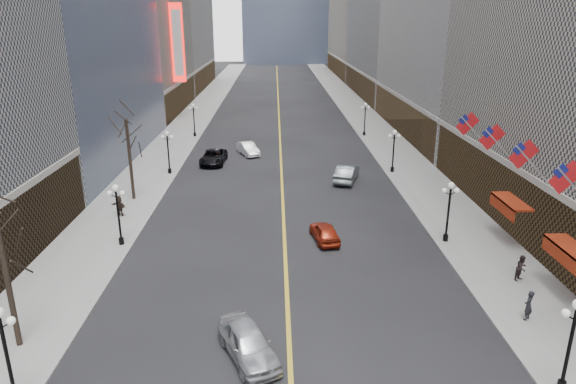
{
  "coord_description": "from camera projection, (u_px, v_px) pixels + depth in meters",
  "views": [
    {
      "loc": [
        -0.61,
        -4.19,
        15.6
      ],
      "look_at": [
        -0.1,
        16.17,
        8.71
      ],
      "focal_mm": 32.0,
      "sensor_mm": 36.0,
      "label": 1
    }
  ],
  "objects": [
    {
      "name": "streetlamp_east_1",
      "position": [
        449.0,
        206.0,
        36.74
      ],
      "size": [
        1.26,
        0.44,
        4.52
      ],
      "color": "black",
      "rests_on": "sidewalk_east"
    },
    {
      "name": "sidewalk_east",
      "position": [
        374.0,
        130.0,
        75.58
      ],
      "size": [
        6.0,
        230.0,
        0.15
      ],
      "primitive_type": "cube",
      "color": "gray",
      "rests_on": "ground"
    },
    {
      "name": "streetlamp_west_2",
      "position": [
        168.0,
        148.0,
        53.23
      ],
      "size": [
        1.26,
        0.44,
        4.52
      ],
      "color": "black",
      "rests_on": "sidewalk_west"
    },
    {
      "name": "flag_5",
      "position": [
        469.0,
        126.0,
        42.05
      ],
      "size": [
        2.87,
        0.12,
        2.87
      ],
      "color": "#B2B2B7",
      "rests_on": "ground"
    },
    {
      "name": "streetlamp_east_3",
      "position": [
        365.0,
        116.0,
        70.83
      ],
      "size": [
        1.26,
        0.44,
        4.52
      ],
      "color": "black",
      "rests_on": "sidewalk_east"
    },
    {
      "name": "ped_west_far",
      "position": [
        119.0,
        206.0,
        42.21
      ],
      "size": [
        1.54,
        1.19,
        1.66
      ],
      "primitive_type": "imported",
      "rotation": [
        0.0,
        0.0,
        -0.55
      ],
      "color": "black",
      "rests_on": "sidewalk_west"
    },
    {
      "name": "car_nb_mid",
      "position": [
        248.0,
        149.0,
        61.86
      ],
      "size": [
        3.14,
        4.74,
        1.48
      ],
      "primitive_type": "imported",
      "rotation": [
        0.0,
        0.0,
        0.39
      ],
      "color": "white",
      "rests_on": "ground"
    },
    {
      "name": "awning_c",
      "position": [
        509.0,
        203.0,
        36.79
      ],
      "size": [
        1.4,
        4.0,
        0.93
      ],
      "color": "maroon",
      "rests_on": "ground"
    },
    {
      "name": "streetlamp_west_3",
      "position": [
        194.0,
        117.0,
        70.28
      ],
      "size": [
        1.26,
        0.44,
        4.52
      ],
      "color": "black",
      "rests_on": "sidewalk_west"
    },
    {
      "name": "streetlamp_west_1",
      "position": [
        118.0,
        209.0,
        36.19
      ],
      "size": [
        1.26,
        0.44,
        4.52
      ],
      "color": "black",
      "rests_on": "sidewalk_west"
    },
    {
      "name": "car_nb_far",
      "position": [
        213.0,
        157.0,
        58.04
      ],
      "size": [
        2.87,
        5.69,
        1.54
      ],
      "primitive_type": "imported",
      "rotation": [
        0.0,
        0.0,
        -0.06
      ],
      "color": "black",
      "rests_on": "ground"
    },
    {
      "name": "flag_4",
      "position": [
        494.0,
        139.0,
        37.31
      ],
      "size": [
        2.87,
        0.12,
        2.87
      ],
      "color": "#B2B2B7",
      "rests_on": "ground"
    },
    {
      "name": "flag_2",
      "position": [
        569.0,
        180.0,
        27.84
      ],
      "size": [
        2.87,
        0.12,
        2.87
      ],
      "color": "#B2B2B7",
      "rests_on": "ground"
    },
    {
      "name": "streetlamp_east_0",
      "position": [
        571.0,
        337.0,
        21.59
      ],
      "size": [
        1.26,
        0.44,
        4.52
      ],
      "color": "black",
      "rests_on": "sidewalk_east"
    },
    {
      "name": "flag_3",
      "position": [
        526.0,
        157.0,
        32.58
      ],
      "size": [
        2.87,
        0.12,
        2.87
      ],
      "color": "#B2B2B7",
      "rests_on": "ground"
    },
    {
      "name": "streetlamp_west_0",
      "position": [
        5.0,
        345.0,
        21.03
      ],
      "size": [
        1.26,
        0.44,
        4.52
      ],
      "color": "black",
      "rests_on": "sidewalk_west"
    },
    {
      "name": "ped_ne_corner",
      "position": [
        528.0,
        305.0,
        27.53
      ],
      "size": [
        0.77,
        0.76,
        1.72
      ],
      "primitive_type": "imported",
      "rotation": [
        0.0,
        0.0,
        3.89
      ],
      "color": "black",
      "rests_on": "sidewalk_east"
    },
    {
      "name": "awning_b",
      "position": [
        569.0,
        251.0,
        29.21
      ],
      "size": [
        1.4,
        4.0,
        0.93
      ],
      "color": "maroon",
      "rests_on": "ground"
    },
    {
      "name": "sidewalk_west",
      "position": [
        184.0,
        131.0,
        74.92
      ],
      "size": [
        6.0,
        230.0,
        0.15
      ],
      "primitive_type": "cube",
      "color": "gray",
      "rests_on": "ground"
    },
    {
      "name": "theatre_marquee",
      "position": [
        178.0,
        43.0,
        80.53
      ],
      "size": [
        2.0,
        0.55,
        12.0
      ],
      "color": "red",
      "rests_on": "ground"
    },
    {
      "name": "ped_east_walk",
      "position": [
        522.0,
        268.0,
        31.72
      ],
      "size": [
        0.92,
        0.81,
        1.67
      ],
      "primitive_type": "imported",
      "rotation": [
        0.0,
        0.0,
        0.58
      ],
      "color": "black",
      "rests_on": "sidewalk_east"
    },
    {
      "name": "car_sb_far",
      "position": [
        347.0,
        173.0,
        51.7
      ],
      "size": [
        3.27,
        5.51,
        1.72
      ],
      "primitive_type": "imported",
      "rotation": [
        0.0,
        0.0,
        2.84
      ],
      "color": "#555C5D",
      "rests_on": "ground"
    },
    {
      "name": "tree_west_far",
      "position": [
        127.0,
        132.0,
        44.55
      ],
      "size": [
        3.6,
        3.6,
        7.92
      ],
      "color": "#2D231C",
      "rests_on": "sidewalk_west"
    },
    {
      "name": "car_nb_near",
      "position": [
        248.0,
        343.0,
        24.66
      ],
      "size": [
        3.69,
        5.17,
        1.64
      ],
      "primitive_type": "imported",
      "rotation": [
        0.0,
        0.0,
        0.41
      ],
      "color": "#B5B8BD",
      "rests_on": "ground"
    },
    {
      "name": "streetlamp_east_2",
      "position": [
        394.0,
        146.0,
        53.79
      ],
      "size": [
        1.26,
        0.44,
        4.52
      ],
      "color": "black",
      "rests_on": "sidewalk_east"
    },
    {
      "name": "car_sb_mid",
      "position": [
        325.0,
        232.0,
        37.83
      ],
      "size": [
        2.26,
        4.22,
        1.37
      ],
      "primitive_type": "imported",
      "rotation": [
        0.0,
        0.0,
        3.31
      ],
      "color": "maroon",
      "rests_on": "ground"
    },
    {
      "name": "lane_line",
      "position": [
        279.0,
        118.0,
        84.74
      ],
      "size": [
        0.25,
        200.0,
        0.02
      ],
      "primitive_type": "cube",
      "color": "gold",
      "rests_on": "ground"
    }
  ]
}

